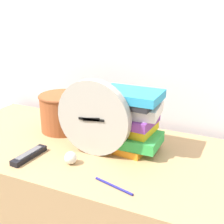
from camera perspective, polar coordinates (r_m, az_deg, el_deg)
wall_back at (r=1.50m, az=2.86°, el=16.83°), size 6.00×0.04×2.40m
desk at (r=1.48m, az=-3.69°, el=-18.94°), size 1.35×0.62×0.71m
desk_clock at (r=1.18m, az=-3.44°, el=-1.10°), size 0.30×0.04×0.30m
book_stack at (r=1.23m, az=3.43°, el=-1.34°), size 0.25×0.20×0.24m
basket at (r=1.44m, az=-9.09°, el=0.14°), size 0.21×0.21×0.17m
tv_remote at (r=1.24m, az=-14.92°, el=-7.64°), size 0.05×0.17×0.02m
crumpled_paper_ball at (r=1.16m, az=-7.76°, el=-8.25°), size 0.05×0.05×0.05m
pen at (r=1.03m, az=0.31°, el=-13.38°), size 0.15×0.05×0.01m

